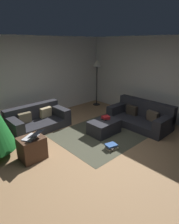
# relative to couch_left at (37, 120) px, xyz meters

# --- Properties ---
(ground_plane) EXTENTS (6.40, 6.40, 0.00)m
(ground_plane) POSITION_rel_couch_left_xyz_m (0.16, -2.24, -0.25)
(ground_plane) COLOR #93704C
(rear_partition) EXTENTS (6.40, 0.12, 2.60)m
(rear_partition) POSITION_rel_couch_left_xyz_m (0.16, 0.90, 1.05)
(rear_partition) COLOR beige
(rear_partition) RESTS_ON ground_plane
(corner_partition) EXTENTS (0.12, 6.40, 2.60)m
(corner_partition) POSITION_rel_couch_left_xyz_m (3.30, -2.24, 1.05)
(corner_partition) COLOR beige
(corner_partition) RESTS_ON ground_plane
(couch_left) EXTENTS (1.70, 0.94, 0.65)m
(couch_left) POSITION_rel_couch_left_xyz_m (0.00, 0.00, 0.00)
(couch_left) COLOR #26262B
(couch_left) RESTS_ON ground_plane
(couch_right) EXTENTS (0.93, 1.83, 0.74)m
(couch_right) POSITION_rel_couch_left_xyz_m (2.42, -1.98, 0.02)
(couch_right) COLOR #26262B
(couch_right) RESTS_ON ground_plane
(ottoman) EXTENTS (0.84, 0.57, 0.37)m
(ottoman) POSITION_rel_couch_left_xyz_m (1.19, -1.61, -0.06)
(ottoman) COLOR #26262B
(ottoman) RESTS_ON ground_plane
(gift_box) EXTENTS (0.24, 0.23, 0.09)m
(gift_box) POSITION_rel_couch_left_xyz_m (1.31, -1.54, 0.17)
(gift_box) COLOR red
(gift_box) RESTS_ON ottoman
(tv_remote) EXTENTS (0.09, 0.17, 0.02)m
(tv_remote) POSITION_rel_couch_left_xyz_m (1.22, -1.57, 0.13)
(tv_remote) COLOR black
(tv_remote) RESTS_ON ottoman
(side_table) EXTENTS (0.52, 0.44, 0.51)m
(side_table) POSITION_rel_couch_left_xyz_m (-0.85, -1.39, 0.00)
(side_table) COLOR #4C3323
(side_table) RESTS_ON ground_plane
(laptop) EXTENTS (0.48, 0.49, 0.17)m
(laptop) POSITION_rel_couch_left_xyz_m (-0.83, -1.43, 0.31)
(laptop) COLOR silver
(laptop) RESTS_ON side_table
(book_stack) EXTENTS (0.31, 0.27, 0.12)m
(book_stack) POSITION_rel_couch_left_xyz_m (0.71, -2.30, -0.19)
(book_stack) COLOR beige
(book_stack) RESTS_ON ground_plane
(corner_lamp) EXTENTS (0.36, 0.36, 1.78)m
(corner_lamp) POSITION_rel_couch_left_xyz_m (2.84, 0.36, 1.27)
(corner_lamp) COLOR black
(corner_lamp) RESTS_ON ground_plane
(area_rug) EXTENTS (2.60, 2.00, 0.01)m
(area_rug) POSITION_rel_couch_left_xyz_m (1.19, -1.61, -0.25)
(area_rug) COLOR #434434
(area_rug) RESTS_ON ground_plane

